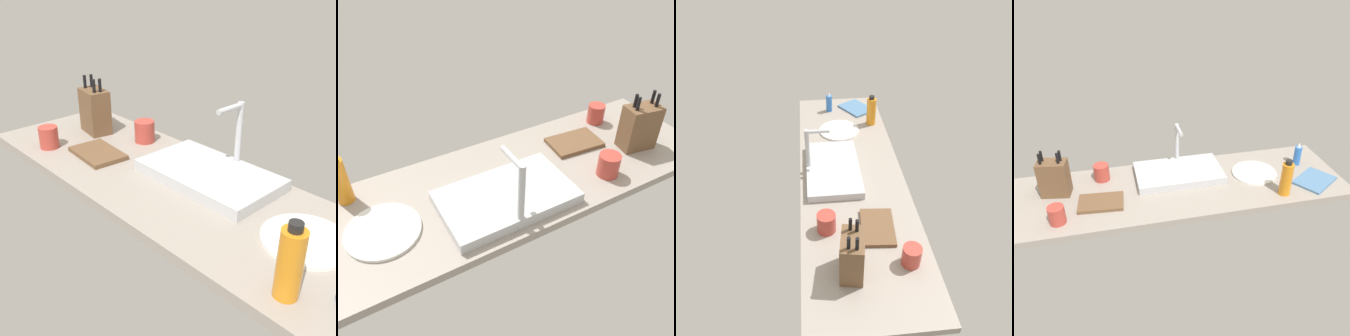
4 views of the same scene
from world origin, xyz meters
TOP-DOWN VIEW (x-y plane):
  - countertop_slab at (0.00, 0.00)cm, footprint 185.64×56.48cm
  - sink_basin at (2.08, 10.11)cm, footprint 49.01×28.91cm
  - faucet at (4.12, 21.87)cm, footprint 5.50×13.24cm
  - knife_block at (-65.09, 7.47)cm, footprint 16.13×11.59cm
  - cutting_board at (-42.67, -6.98)cm, footprint 23.91×16.86cm
  - soap_bottle at (74.56, 7.14)cm, footprint 4.29×4.29cm
  - water_bottle at (53.27, -19.55)cm, footprint 6.18×6.18cm
  - dinner_plate at (45.50, 2.67)cm, footprint 25.51×25.51cm
  - dish_towel at (75.50, -12.42)cm, footprint 27.78×26.09cm
  - coffee_mug at (-63.23, -17.24)cm, footprint 7.99×7.99cm
  - ceramic_cup at (-41.06, 16.33)cm, footprint 8.65×8.65cm

SIDE VIEW (x-z plane):
  - countertop_slab at x=0.00cm, z-range 0.00..3.50cm
  - dinner_plate at x=45.50cm, z-range 3.50..4.70cm
  - dish_towel at x=75.50cm, z-range 3.50..4.70cm
  - cutting_board at x=-42.67cm, z-range 3.50..5.30cm
  - sink_basin at x=2.08cm, z-range 3.50..7.74cm
  - coffee_mug at x=-63.23cm, z-range 3.50..12.61cm
  - ceramic_cup at x=-41.06cm, z-range 3.50..12.82cm
  - soap_bottle at x=74.56cm, z-range 2.59..17.09cm
  - water_bottle at x=53.27cm, z-range 2.76..23.10cm
  - knife_block at x=-65.09cm, z-range 0.86..26.23cm
  - faucet at x=4.12cm, z-range 5.75..32.31cm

